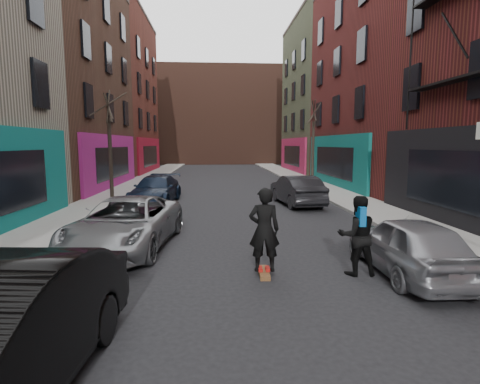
{
  "coord_description": "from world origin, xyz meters",
  "views": [
    {
      "loc": [
        -0.68,
        -2.16,
        2.92
      ],
      "look_at": [
        -0.01,
        8.07,
        1.6
      ],
      "focal_mm": 28.0,
      "sensor_mm": 36.0,
      "label": 1
    }
  ],
  "objects": [
    {
      "name": "parked_left_far",
      "position": [
        -3.2,
        8.31,
        0.71
      ],
      "size": [
        2.87,
        5.32,
        1.42
      ],
      "primitive_type": "imported",
      "rotation": [
        0.0,
        0.0,
        -0.1
      ],
      "color": "gray",
      "rests_on": "ground"
    },
    {
      "name": "parked_right_far",
      "position": [
        3.63,
        5.74,
        0.67
      ],
      "size": [
        1.61,
        3.94,
        1.34
      ],
      "primitive_type": "imported",
      "rotation": [
        0.0,
        0.0,
        3.14
      ],
      "color": "gray",
      "rests_on": "ground"
    },
    {
      "name": "pedestrian",
      "position": [
        2.46,
        5.79,
        0.9
      ],
      "size": [
        0.89,
        0.7,
        1.79
      ],
      "rotation": [
        0.0,
        0.0,
        3.12
      ],
      "color": "black",
      "rests_on": "ground"
    },
    {
      "name": "parked_left_end",
      "position": [
        -3.63,
        16.34,
        0.68
      ],
      "size": [
        2.33,
        4.82,
        1.35
      ],
      "primitive_type": "imported",
      "rotation": [
        0.0,
        0.0,
        -0.1
      ],
      "color": "black",
      "rests_on": "ground"
    },
    {
      "name": "skateboarder",
      "position": [
        0.38,
        5.88,
        1.04
      ],
      "size": [
        0.7,
        0.47,
        1.88
      ],
      "primitive_type": "imported",
      "rotation": [
        0.0,
        0.0,
        3.11
      ],
      "color": "black",
      "rests_on": "skateboard"
    },
    {
      "name": "sidewalk_right",
      "position": [
        6.25,
        30.0,
        0.07
      ],
      "size": [
        2.5,
        84.0,
        0.13
      ],
      "primitive_type": "cube",
      "color": "gray",
      "rests_on": "ground"
    },
    {
      "name": "parked_right_end",
      "position": [
        3.2,
        15.46,
        0.71
      ],
      "size": [
        2.0,
        4.47,
        1.43
      ],
      "primitive_type": "imported",
      "rotation": [
        0.0,
        0.0,
        3.26
      ],
      "color": "black",
      "rests_on": "ground"
    },
    {
      "name": "tree_left_far",
      "position": [
        -6.2,
        18.0,
        3.38
      ],
      "size": [
        2.0,
        2.0,
        6.5
      ],
      "primitive_type": null,
      "color": "black",
      "rests_on": "sidewalk_left"
    },
    {
      "name": "sidewalk_left",
      "position": [
        -6.25,
        30.0,
        0.07
      ],
      "size": [
        2.5,
        84.0,
        0.13
      ],
      "primitive_type": "cube",
      "color": "gray",
      "rests_on": "ground"
    },
    {
      "name": "building_far",
      "position": [
        0.0,
        56.0,
        7.0
      ],
      "size": [
        40.0,
        10.0,
        14.0
      ],
      "primitive_type": "cube",
      "color": "#47281E",
      "rests_on": "ground"
    },
    {
      "name": "skateboard",
      "position": [
        0.38,
        5.88,
        0.05
      ],
      "size": [
        0.25,
        0.81,
        0.1
      ],
      "primitive_type": "cube",
      "rotation": [
        0.0,
        0.0,
        -0.04
      ],
      "color": "brown",
      "rests_on": "ground"
    },
    {
      "name": "tree_right_far",
      "position": [
        6.2,
        24.0,
        3.53
      ],
      "size": [
        2.0,
        2.0,
        6.8
      ],
      "primitive_type": null,
      "color": "black",
      "rests_on": "sidewalk_right"
    }
  ]
}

